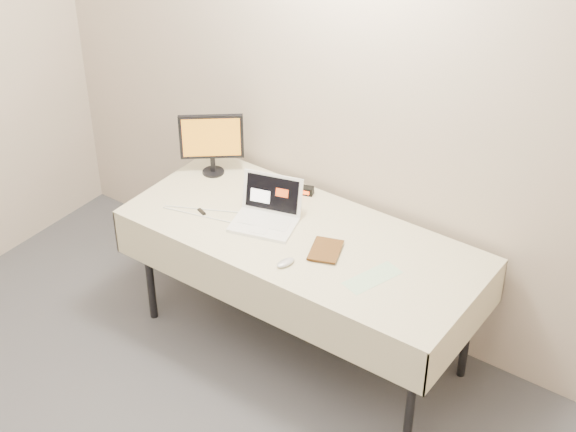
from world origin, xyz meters
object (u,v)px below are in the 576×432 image
Objects in this scene: book at (311,233)px; monitor at (212,140)px; laptop at (267,212)px; table at (302,245)px.

monitor is at bearing 142.12° from book.
monitor reaches higher than laptop.
monitor is at bearing 142.82° from laptop.
table is 9.51× the size of book.
table is 0.25m from laptop.
book reaches higher than table.
laptop is 0.59m from monitor.
book is (0.33, -0.08, 0.04)m from laptop.
book is at bearing -29.50° from laptop.
laptop is at bearing -179.67° from table.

